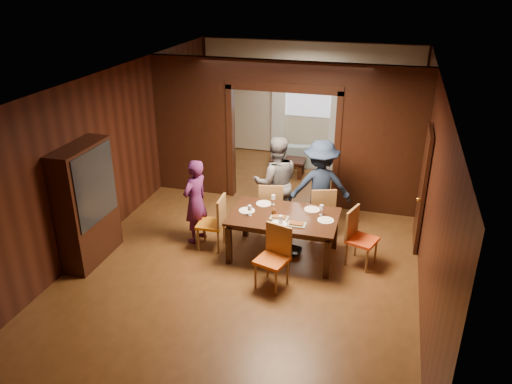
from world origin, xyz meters
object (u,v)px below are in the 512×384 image
(hutch, at_px, (87,204))
(person_grey, at_px, (276,183))
(chair_far_l, at_px, (271,205))
(chair_right, at_px, (362,238))
(dining_table, at_px, (283,236))
(chair_far_r, at_px, (321,210))
(chair_near, at_px, (272,258))
(coffee_table, at_px, (288,167))
(chair_left, at_px, (211,222))
(person_purple, at_px, (195,201))
(sofa, at_px, (311,153))
(person_navy, at_px, (320,187))

(hutch, bearing_deg, person_grey, 36.26)
(chair_far_l, xyz_separation_m, hutch, (-2.62, -1.80, 0.52))
(person_grey, height_order, chair_right, person_grey)
(dining_table, xyz_separation_m, chair_far_r, (0.48, 0.93, 0.10))
(chair_right, xyz_separation_m, chair_near, (-1.27, -0.99, 0.00))
(person_grey, relative_size, coffee_table, 2.21)
(coffee_table, xyz_separation_m, chair_near, (0.73, -4.47, 0.28))
(person_grey, height_order, coffee_table, person_grey)
(chair_right, xyz_separation_m, chair_far_l, (-1.73, 0.79, 0.00))
(chair_left, xyz_separation_m, chair_near, (1.30, -0.85, 0.00))
(hutch, bearing_deg, chair_near, 0.39)
(chair_left, bearing_deg, hutch, -67.08)
(coffee_table, bearing_deg, person_purple, -104.64)
(chair_left, height_order, chair_right, same)
(coffee_table, bearing_deg, chair_left, -98.91)
(chair_left, relative_size, hutch, 0.48)
(chair_far_r, bearing_deg, chair_far_l, -15.18)
(hutch, bearing_deg, chair_far_l, 34.49)
(chair_left, bearing_deg, person_grey, 137.79)
(sofa, relative_size, chair_far_r, 1.98)
(person_purple, relative_size, person_grey, 0.87)
(hutch, bearing_deg, sofa, 62.79)
(person_purple, relative_size, coffee_table, 1.91)
(chair_left, bearing_deg, chair_far_r, 116.41)
(sofa, bearing_deg, chair_left, 68.98)
(person_purple, relative_size, chair_right, 1.58)
(dining_table, relative_size, chair_left, 1.83)
(coffee_table, xyz_separation_m, chair_left, (-0.57, -3.62, 0.28))
(person_purple, bearing_deg, person_grey, 145.76)
(person_navy, distance_m, coffee_table, 2.81)
(hutch, bearing_deg, chair_right, 13.08)
(person_grey, height_order, sofa, person_grey)
(chair_near, bearing_deg, person_grey, 118.70)
(chair_right, bearing_deg, chair_far_l, 84.62)
(chair_left, height_order, hutch, hutch)
(chair_left, bearing_deg, chair_far_l, 135.00)
(sofa, bearing_deg, dining_table, 85.08)
(chair_right, bearing_deg, chair_far_r, 62.78)
(chair_left, xyz_separation_m, hutch, (-1.79, -0.87, 0.52))
(hutch, bearing_deg, person_purple, 35.48)
(person_grey, height_order, chair_far_r, person_grey)
(dining_table, relative_size, chair_right, 1.83)
(chair_far_l, distance_m, chair_near, 1.84)
(person_purple, height_order, hutch, hutch)
(dining_table, relative_size, chair_far_r, 1.83)
(person_grey, relative_size, chair_far_l, 1.82)
(person_purple, relative_size, dining_table, 0.86)
(chair_right, distance_m, chair_far_l, 1.90)
(person_purple, height_order, chair_far_l, person_purple)
(sofa, distance_m, chair_near, 5.34)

